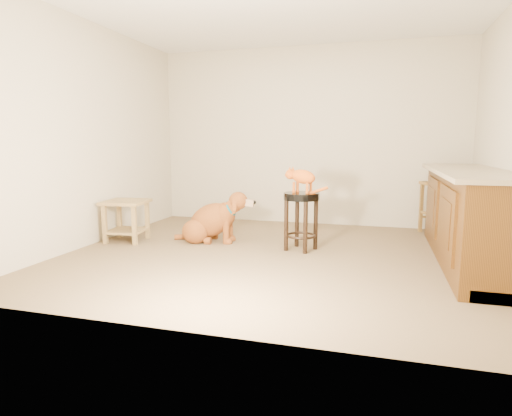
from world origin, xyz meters
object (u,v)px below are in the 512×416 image
(side_table, at_px, (126,214))
(golden_retriever, at_px, (212,222))
(tabby_kitten, at_px, (301,177))
(padded_stool, at_px, (301,210))
(wood_stool, at_px, (437,207))

(side_table, bearing_deg, golden_retriever, 14.67)
(side_table, xyz_separation_m, tabby_kitten, (2.13, 0.16, 0.49))
(side_table, relative_size, tabby_kitten, 1.08)
(padded_stool, xyz_separation_m, side_table, (-2.15, -0.15, -0.13))
(padded_stool, bearing_deg, tabby_kitten, 155.28)
(wood_stool, relative_size, side_table, 1.28)
(golden_retriever, xyz_separation_m, tabby_kitten, (1.12, -0.11, 0.58))
(golden_retriever, bearing_deg, tabby_kitten, -10.56)
(padded_stool, relative_size, tabby_kitten, 1.29)
(wood_stool, height_order, golden_retriever, wood_stool)
(golden_retriever, height_order, tabby_kitten, tabby_kitten)
(padded_stool, distance_m, wood_stool, 2.08)
(wood_stool, xyz_separation_m, golden_retriever, (-2.71, -1.23, -0.11))
(wood_stool, relative_size, tabby_kitten, 1.37)
(side_table, bearing_deg, tabby_kitten, 4.25)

